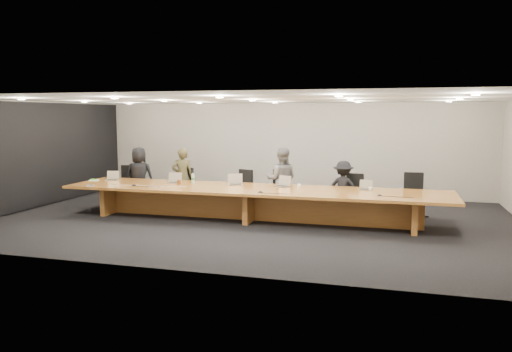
% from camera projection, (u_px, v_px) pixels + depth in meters
% --- Properties ---
extents(ground, '(12.00, 12.00, 0.00)m').
position_uv_depth(ground, '(253.00, 220.00, 11.68)').
color(ground, black).
rests_on(ground, ground).
extents(back_wall, '(12.00, 0.02, 2.80)m').
position_uv_depth(back_wall, '(289.00, 149.00, 15.33)').
color(back_wall, silver).
rests_on(back_wall, ground).
extents(left_wall_panel, '(0.08, 7.84, 2.74)m').
position_uv_depth(left_wall_panel, '(36.00, 156.00, 13.12)').
color(left_wall_panel, black).
rests_on(left_wall_panel, ground).
extents(conference_table, '(9.00, 1.80, 0.75)m').
position_uv_depth(conference_table, '(253.00, 198.00, 11.62)').
color(conference_table, '#975A20').
rests_on(conference_table, ground).
extents(chair_far_left, '(0.60, 0.60, 1.05)m').
position_uv_depth(chair_far_left, '(126.00, 184.00, 14.01)').
color(chair_far_left, black).
rests_on(chair_far_left, ground).
extents(chair_left, '(0.69, 0.69, 1.06)m').
position_uv_depth(chair_left, '(182.00, 187.00, 13.38)').
color(chair_left, black).
rests_on(chair_left, ground).
extents(chair_mid_left, '(0.67, 0.67, 1.03)m').
position_uv_depth(chair_mid_left, '(241.00, 189.00, 13.08)').
color(chair_mid_left, black).
rests_on(chair_mid_left, ground).
extents(chair_mid_right, '(0.66, 0.66, 1.07)m').
position_uv_depth(chair_mid_right, '(282.00, 190.00, 12.74)').
color(chair_mid_right, black).
rests_on(chair_mid_right, ground).
extents(chair_right, '(0.59, 0.59, 1.03)m').
position_uv_depth(chair_right, '(353.00, 194.00, 12.20)').
color(chair_right, black).
rests_on(chair_right, ground).
extents(chair_far_right, '(0.57, 0.57, 1.09)m').
position_uv_depth(chair_far_right, '(414.00, 195.00, 11.88)').
color(chair_far_right, black).
rests_on(chair_far_right, ground).
extents(person_a, '(0.85, 0.64, 1.58)m').
position_uv_depth(person_a, '(139.00, 176.00, 13.62)').
color(person_a, black).
rests_on(person_a, ground).
extents(person_b, '(0.67, 0.55, 1.57)m').
position_uv_depth(person_b, '(183.00, 177.00, 13.38)').
color(person_b, '#3B3820').
rests_on(person_b, ground).
extents(person_c, '(0.87, 0.72, 1.63)m').
position_uv_depth(person_c, '(282.00, 180.00, 12.65)').
color(person_c, slate).
rests_on(person_c, ground).
extents(person_d, '(0.91, 0.57, 1.34)m').
position_uv_depth(person_d, '(343.00, 188.00, 12.15)').
color(person_d, black).
rests_on(person_d, ground).
extents(laptop_a, '(0.36, 0.30, 0.25)m').
position_uv_depth(laptop_a, '(112.00, 176.00, 12.98)').
color(laptop_a, '#C3B295').
rests_on(laptop_a, conference_table).
extents(laptop_b, '(0.36, 0.28, 0.27)m').
position_uv_depth(laptop_b, '(174.00, 178.00, 12.45)').
color(laptop_b, '#C0AD92').
rests_on(laptop_b, conference_table).
extents(laptop_c, '(0.42, 0.37, 0.28)m').
position_uv_depth(laptop_c, '(236.00, 179.00, 12.10)').
color(laptop_c, tan).
rests_on(laptop_c, conference_table).
extents(laptop_d, '(0.42, 0.37, 0.27)m').
position_uv_depth(laptop_d, '(282.00, 181.00, 11.79)').
color(laptop_d, tan).
rests_on(laptop_d, conference_table).
extents(laptop_e, '(0.32, 0.25, 0.23)m').
position_uv_depth(laptop_e, '(365.00, 185.00, 11.30)').
color(laptop_e, tan).
rests_on(laptop_e, conference_table).
extents(water_bottle, '(0.10, 0.10, 0.25)m').
position_uv_depth(water_bottle, '(193.00, 179.00, 12.31)').
color(water_bottle, '#B3C4C0').
rests_on(water_bottle, conference_table).
extents(amber_mug, '(0.10, 0.10, 0.11)m').
position_uv_depth(amber_mug, '(179.00, 182.00, 12.20)').
color(amber_mug, brown).
rests_on(amber_mug, conference_table).
extents(paper_cup_near, '(0.10, 0.10, 0.10)m').
position_uv_depth(paper_cup_near, '(299.00, 186.00, 11.59)').
color(paper_cup_near, white).
rests_on(paper_cup_near, conference_table).
extents(paper_cup_far, '(0.09, 0.09, 0.08)m').
position_uv_depth(paper_cup_far, '(370.00, 189.00, 11.21)').
color(paper_cup_far, white).
rests_on(paper_cup_far, conference_table).
extents(notepad, '(0.30, 0.27, 0.01)m').
position_uv_depth(notepad, '(94.00, 180.00, 12.94)').
color(notepad, silver).
rests_on(notepad, conference_table).
extents(lime_gadget, '(0.17, 0.14, 0.02)m').
position_uv_depth(lime_gadget, '(94.00, 179.00, 12.95)').
color(lime_gadget, green).
rests_on(lime_gadget, notepad).
extents(av_box, '(0.21, 0.19, 0.03)m').
position_uv_depth(av_box, '(90.00, 185.00, 11.94)').
color(av_box, silver).
rests_on(av_box, conference_table).
extents(mic_left, '(0.14, 0.14, 0.03)m').
position_uv_depth(mic_left, '(134.00, 185.00, 11.99)').
color(mic_left, black).
rests_on(mic_left, conference_table).
extents(mic_center, '(0.17, 0.17, 0.03)m').
position_uv_depth(mic_center, '(260.00, 192.00, 10.92)').
color(mic_center, black).
rests_on(mic_center, conference_table).
extents(mic_right, '(0.14, 0.14, 0.03)m').
position_uv_depth(mic_right, '(379.00, 195.00, 10.50)').
color(mic_right, black).
rests_on(mic_right, conference_table).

